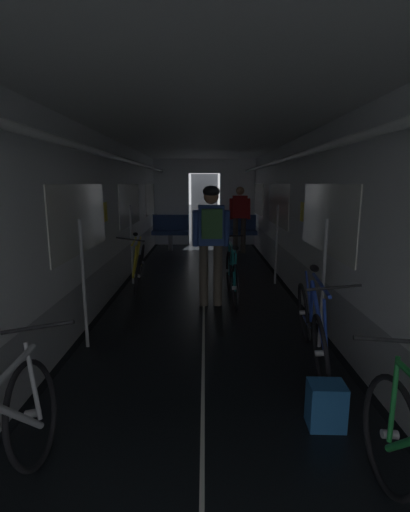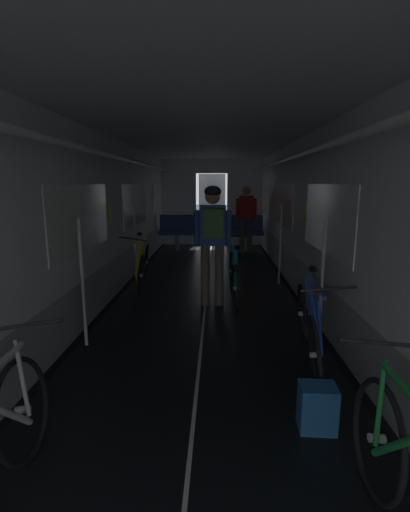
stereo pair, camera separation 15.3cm
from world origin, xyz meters
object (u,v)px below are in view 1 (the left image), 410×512
object	(u,v)px
backpack_on_floor	(327,405)
bicycle_teal_in_aisle	(233,276)
bicycle_yellow	(140,266)
bench_seat_far_left	(172,229)
bicycle_blue	(313,325)
person_cyclist_aisle	(212,233)
bench_seat_far_right	(239,229)
person_standing_near_bench	(241,215)

from	to	relation	value
backpack_on_floor	bicycle_teal_in_aisle	bearing A→B (deg)	98.94
bicycle_yellow	backpack_on_floor	distance (m)	4.23
bench_seat_far_left	bicycle_blue	size ratio (longest dim) A/B	0.58
bicycle_yellow	bicycle_teal_in_aisle	size ratio (longest dim) A/B	1.00
bicycle_yellow	person_cyclist_aisle	xyz separation A→B (m)	(1.22, -0.98, 0.69)
bicycle_teal_in_aisle	bench_seat_far_right	bearing A→B (deg)	83.79
person_cyclist_aisle	bicycle_teal_in_aisle	world-z (taller)	person_cyclist_aisle
bicycle_yellow	bicycle_teal_in_aisle	distance (m)	1.70
person_cyclist_aisle	bicycle_teal_in_aisle	xyz separation A→B (m)	(0.32, 0.27, -0.69)
bicycle_blue	person_cyclist_aisle	distance (m)	2.09
person_cyclist_aisle	bicycle_teal_in_aisle	bearing A→B (deg)	39.44
bicycle_blue	bench_seat_far_left	bearing A→B (deg)	107.41
bench_seat_far_right	person_cyclist_aisle	world-z (taller)	person_cyclist_aisle
bicycle_blue	person_standing_near_bench	xyz separation A→B (m)	(-0.17, 5.93, 0.59)
bench_seat_far_right	bicycle_blue	bearing A→B (deg)	-88.39
bench_seat_far_right	bench_seat_far_left	bearing A→B (deg)	180.00
bench_seat_far_right	backpack_on_floor	size ratio (longest dim) A/B	2.89
bench_seat_far_left	bicycle_yellow	world-z (taller)	bicycle_yellow
person_cyclist_aisle	person_standing_near_bench	bearing A→B (deg)	79.29
bicycle_blue	bicycle_teal_in_aisle	world-z (taller)	bicycle_blue
bicycle_teal_in_aisle	backpack_on_floor	distance (m)	3.05
person_standing_near_bench	person_cyclist_aisle	bearing A→B (deg)	-100.71
person_standing_near_bench	bicycle_blue	bearing A→B (deg)	-88.31
bicycle_yellow	person_standing_near_bench	world-z (taller)	person_standing_near_bench
bicycle_yellow	person_cyclist_aisle	bearing A→B (deg)	-38.81
bicycle_blue	backpack_on_floor	distance (m)	1.06
bicycle_blue	backpack_on_floor	world-z (taller)	bicycle_blue
bicycle_yellow	backpack_on_floor	xyz separation A→B (m)	(2.01, -3.72, -0.21)
bicycle_yellow	person_cyclist_aisle	world-z (taller)	person_cyclist_aisle
bicycle_teal_in_aisle	person_standing_near_bench	size ratio (longest dim) A/B	1.00
bicycle_blue	backpack_on_floor	xyz separation A→B (m)	(-0.17, -1.02, -0.21)
bench_seat_far_left	bicycle_blue	world-z (taller)	same
bicycle_yellow	person_standing_near_bench	size ratio (longest dim) A/B	1.01
bench_seat_far_right	backpack_on_floor	bearing A→B (deg)	-89.98
bench_seat_far_right	backpack_on_floor	world-z (taller)	bench_seat_far_right
bench_seat_far_left	person_standing_near_bench	bearing A→B (deg)	-11.79
person_cyclist_aisle	bench_seat_far_right	bearing A→B (deg)	80.19
bicycle_blue	person_standing_near_bench	size ratio (longest dim) A/B	1.00
bench_seat_far_left	bicycle_teal_in_aisle	world-z (taller)	bench_seat_far_left
bench_seat_far_right	bicycle_teal_in_aisle	distance (m)	4.35
bench_seat_far_right	bicycle_blue	distance (m)	6.31
bicycle_blue	bicycle_teal_in_aisle	distance (m)	2.09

